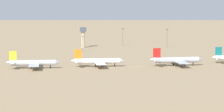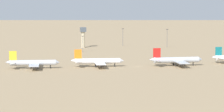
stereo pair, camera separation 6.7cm
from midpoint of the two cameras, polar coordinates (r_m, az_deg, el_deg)
The scene contains 8 objects.
ground at distance 351.36m, azimuth 2.68°, elevation -1.12°, with size 4000.00×4000.00×0.00m, color #9E8460.
parked_jet_yellow_2 at distance 343.43m, azimuth -8.50°, elevation -0.73°, with size 34.67×29.30×11.45m.
parked_jet_orange_3 at distance 347.80m, azimuth -1.59°, elevation -0.56°, with size 35.29×29.81×11.65m.
parked_jet_red_4 at distance 354.92m, azimuth 6.85°, elevation -0.43°, with size 36.69×30.74×12.14m.
control_tower at distance 475.37m, azimuth -3.11°, elevation 2.22°, with size 5.20×5.20×18.23m.
light_pole_west at distance 480.31m, azimuth 5.92°, elevation 2.05°, with size 1.80×0.50×16.43m.
light_pole_mid at distance 438.17m, azimuth -3.14°, elevation 1.44°, with size 1.80×0.50×13.48m.
light_pole_east at distance 492.17m, azimuth 1.17°, elevation 2.16°, with size 1.80×0.50×16.02m.
Camera 2 is at (-86.64, -337.28, 46.78)m, focal length 85.43 mm.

